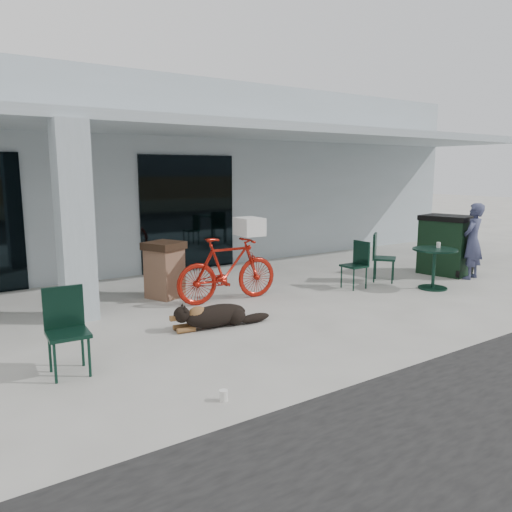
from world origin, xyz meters
TOP-DOWN VIEW (x-y plane):
  - ground at (0.00, 0.00)m, footprint 80.00×80.00m
  - building at (0.00, 8.50)m, footprint 22.00×7.00m
  - storefront_glass_right at (1.80, 4.98)m, footprint 2.40×0.06m
  - column at (-1.50, 2.30)m, footprint 0.50×0.50m
  - overhang at (0.00, 3.60)m, footprint 22.00×2.80m
  - bicycle at (1.03, 1.90)m, footprint 2.00×0.70m
  - laundry_basket at (1.48, 1.87)m, footprint 0.44×0.57m
  - dog at (0.11, 0.70)m, footprint 1.22×0.55m
  - cup_near_dog at (-1.07, -1.50)m, footprint 0.10×0.10m
  - cafe_chair_near at (-2.20, 0.09)m, footprint 0.49×0.53m
  - cafe_table_far at (4.94, 0.41)m, footprint 1.09×1.09m
  - cafe_chair_far_a at (4.64, 1.43)m, footprint 0.68×0.69m
  - cafe_chair_far_b at (3.65, 1.34)m, footprint 0.47×0.43m
  - person at (6.43, 0.55)m, footprint 0.68×0.52m
  - cup_on_table at (5.12, 0.46)m, footprint 0.10×0.10m
  - trash_receptacle at (0.20, 2.80)m, footprint 0.82×0.82m
  - wheeled_bin at (6.42, 1.20)m, footprint 1.03×1.20m

SIDE VIEW (x-z plane):
  - ground at x=0.00m, z-range 0.00..0.00m
  - cup_near_dog at x=-1.07m, z-range 0.00..0.11m
  - dog at x=0.11m, z-range 0.00..0.39m
  - cafe_table_far at x=4.94m, z-range 0.00..0.81m
  - cafe_chair_far_b at x=3.65m, z-range 0.00..0.95m
  - cafe_chair_near at x=-2.20m, z-range 0.00..1.01m
  - cafe_chair_far_a at x=4.64m, z-range 0.00..1.03m
  - trash_receptacle at x=0.20m, z-range 0.00..1.05m
  - bicycle at x=1.03m, z-range 0.00..1.18m
  - wheeled_bin at x=6.42m, z-range 0.00..1.35m
  - person at x=6.43m, z-range 0.00..1.66m
  - cup_on_table at x=5.12m, z-range 0.81..0.93m
  - laundry_basket at x=1.48m, z-range 1.18..1.50m
  - storefront_glass_right at x=1.80m, z-range 0.00..2.70m
  - column at x=-1.50m, z-range 0.00..3.12m
  - building at x=0.00m, z-range 0.00..4.50m
  - overhang at x=0.00m, z-range 3.12..3.30m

